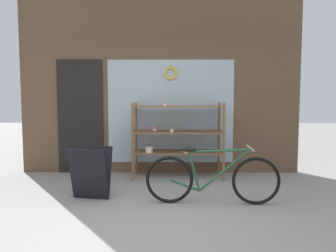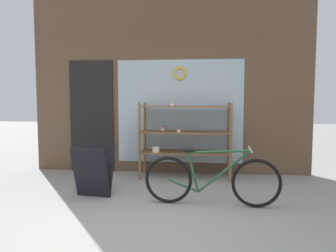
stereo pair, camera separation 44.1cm
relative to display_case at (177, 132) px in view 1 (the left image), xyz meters
The scene contains 5 objects.
ground_plane 2.39m from the display_case, 97.78° to the right, with size 30.00×30.00×0.00m, color gray.
storefront_facade 1.23m from the display_case, 129.20° to the left, with size 5.18×0.13×3.93m.
display_case is the anchor object (origin of this frame).
bicycle 1.59m from the display_case, 73.35° to the right, with size 1.77×0.46×0.76m.
sandwich_board 1.79m from the display_case, 134.22° to the right, with size 0.57×0.46×0.71m.
Camera 1 is at (0.20, -3.47, 1.40)m, focal length 35.00 mm.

